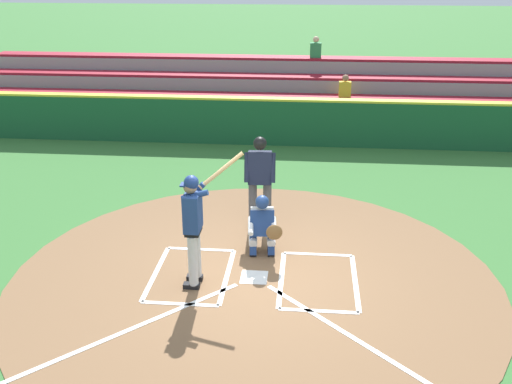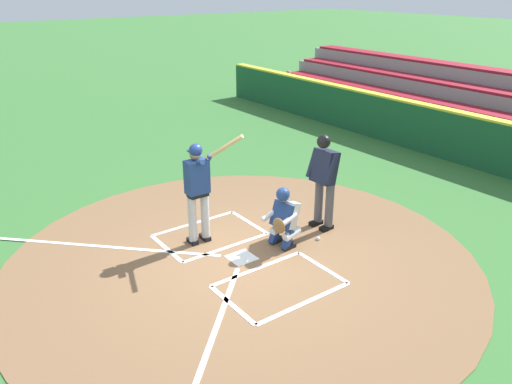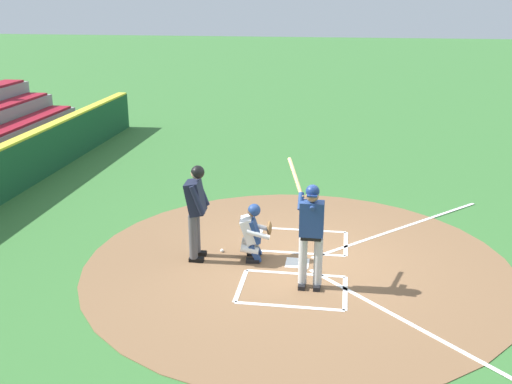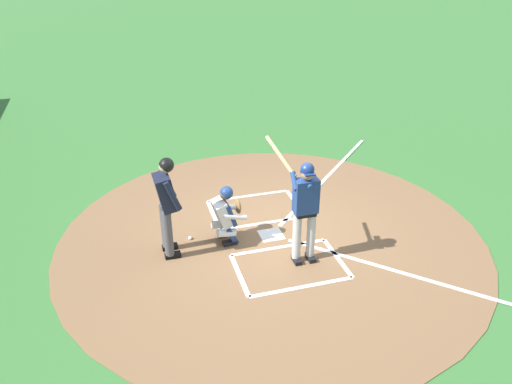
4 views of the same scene
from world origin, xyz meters
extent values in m
plane|color=#387033|center=(0.00, 0.00, 0.00)|extent=(120.00, 120.00, 0.00)
cylinder|color=brown|center=(0.00, 0.00, 0.01)|extent=(8.00, 8.00, 0.01)
cube|color=white|center=(0.00, 0.00, 0.01)|extent=(0.44, 0.44, 0.01)
cube|color=white|center=(-1.05, -0.90, 0.01)|extent=(1.20, 0.08, 0.01)
cube|color=white|center=(-1.05, 0.90, 0.01)|extent=(1.20, 0.08, 0.01)
cube|color=white|center=(-0.45, 0.00, 0.01)|extent=(0.08, 1.80, 0.01)
cube|color=white|center=(-1.65, 0.00, 0.01)|extent=(0.08, 1.80, 0.01)
cube|color=white|center=(1.05, -0.90, 0.01)|extent=(1.20, 0.08, 0.01)
cube|color=white|center=(1.05, 0.90, 0.01)|extent=(1.20, 0.08, 0.01)
cube|color=white|center=(0.45, 0.00, 0.01)|extent=(0.08, 1.80, 0.01)
cube|color=white|center=(1.65, 0.00, 0.01)|extent=(0.08, 1.80, 0.01)
cube|color=white|center=(2.10, 2.10, 0.01)|extent=(3.73, 3.73, 0.01)
cube|color=white|center=(-2.10, 2.10, 0.01)|extent=(3.73, 3.73, 0.01)
cylinder|color=#BCBCBC|center=(0.92, 0.42, 0.50)|extent=(0.15, 0.15, 0.84)
cube|color=black|center=(0.96, 0.42, 0.04)|extent=(0.26, 0.12, 0.09)
cylinder|color=#BCBCBC|center=(0.92, 0.16, 0.50)|extent=(0.15, 0.15, 0.84)
cube|color=black|center=(0.96, 0.16, 0.04)|extent=(0.26, 0.12, 0.09)
cube|color=black|center=(0.92, 0.29, 0.97)|extent=(0.22, 0.34, 0.10)
cube|color=navy|center=(0.92, 0.29, 1.28)|extent=(0.25, 0.40, 0.60)
sphere|color=#9E7051|center=(0.94, 0.29, 1.69)|extent=(0.21, 0.21, 0.21)
sphere|color=navy|center=(0.92, 0.29, 1.76)|extent=(0.23, 0.23, 0.23)
cube|color=navy|center=(1.03, 0.29, 1.73)|extent=(0.11, 0.17, 0.02)
cylinder|color=navy|center=(0.87, 0.30, 1.56)|extent=(0.43, 0.10, 0.21)
cylinder|color=navy|center=(0.87, 0.09, 1.56)|extent=(0.27, 0.09, 0.29)
cylinder|color=tan|center=(0.50, -0.03, 1.86)|extent=(0.69, 0.36, 0.53)
cylinder|color=tan|center=(0.82, 0.11, 1.62)|extent=(0.10, 0.10, 0.08)
cube|color=black|center=(-0.22, -0.87, 0.04)|extent=(0.15, 0.27, 0.09)
cube|color=navy|center=(-0.22, -0.83, 0.20)|extent=(0.14, 0.25, 0.37)
cylinder|color=silver|center=(-0.21, -0.93, 0.28)|extent=(0.19, 0.37, 0.21)
cube|color=black|center=(0.10, -0.84, 0.04)|extent=(0.15, 0.27, 0.09)
cube|color=navy|center=(0.09, -0.80, 0.20)|extent=(0.14, 0.25, 0.37)
cylinder|color=silver|center=(0.10, -0.90, 0.28)|extent=(0.19, 0.37, 0.21)
cube|color=silver|center=(-0.05, -0.92, 0.62)|extent=(0.43, 0.40, 0.52)
cube|color=navy|center=(-0.07, -0.81, 0.62)|extent=(0.44, 0.26, 0.46)
sphere|color=brown|center=(-0.06, -0.85, 0.99)|extent=(0.21, 0.21, 0.21)
sphere|color=navy|center=(-0.06, -0.83, 1.01)|extent=(0.24, 0.24, 0.24)
cylinder|color=silver|center=(-0.27, -0.77, 0.60)|extent=(0.14, 0.46, 0.20)
cylinder|color=silver|center=(0.13, -0.73, 0.60)|extent=(0.14, 0.46, 0.20)
ellipsoid|color=brown|center=(-0.29, -0.58, 0.57)|extent=(0.29, 0.13, 0.28)
cylinder|color=#4C4C51|center=(-0.07, -1.96, 0.51)|extent=(0.16, 0.16, 0.86)
cube|color=black|center=(-0.07, -1.91, 0.04)|extent=(0.14, 0.29, 0.09)
cylinder|color=#4C4C51|center=(0.21, -1.95, 0.51)|extent=(0.16, 0.16, 0.86)
cube|color=black|center=(0.21, -1.90, 0.04)|extent=(0.14, 0.29, 0.09)
cube|color=#191E33|center=(0.07, -1.92, 1.25)|extent=(0.46, 0.38, 0.66)
sphere|color=tan|center=(0.07, -1.88, 1.72)|extent=(0.22, 0.22, 0.22)
sphere|color=black|center=(0.07, -1.86, 1.74)|extent=(0.25, 0.25, 0.25)
cylinder|color=#191E33|center=(-0.18, -1.85, 1.28)|extent=(0.11, 0.29, 0.56)
cylinder|color=#191E33|center=(0.30, -1.83, 1.28)|extent=(0.11, 0.29, 0.56)
sphere|color=white|center=(-0.29, -1.51, 0.04)|extent=(0.07, 0.07, 0.07)
cube|color=#19512D|center=(0.00, -7.50, 0.62)|extent=(22.00, 0.36, 1.25)
cube|color=yellow|center=(0.00, -7.50, 1.28)|extent=(22.00, 0.32, 0.06)
cube|color=gray|center=(0.00, -8.53, 0.23)|extent=(20.00, 0.85, 0.45)
cube|color=maroon|center=(0.00, -8.53, 0.49)|extent=(19.60, 0.72, 0.08)
cube|color=gray|center=(0.00, -9.38, 0.45)|extent=(20.00, 0.85, 0.90)
cube|color=maroon|center=(0.00, -9.38, 0.94)|extent=(19.60, 0.72, 0.08)
cube|color=gray|center=(0.00, -10.22, 0.68)|extent=(20.00, 0.85, 1.35)
cube|color=maroon|center=(0.00, -10.22, 1.39)|extent=(19.60, 0.72, 0.08)
cube|color=gray|center=(0.00, -11.07, 0.90)|extent=(20.00, 0.85, 1.80)
cube|color=maroon|center=(0.00, -11.07, 1.84)|extent=(19.60, 0.72, 0.08)
cube|color=yellow|center=(-1.87, -9.32, 1.21)|extent=(0.36, 0.22, 0.46)
sphere|color=#9E7051|center=(-1.87, -9.32, 1.55)|extent=(0.20, 0.20, 0.20)
cube|color=#2D844C|center=(-0.96, -11.02, 2.11)|extent=(0.36, 0.22, 0.46)
sphere|color=beige|center=(-0.96, -11.02, 2.45)|extent=(0.20, 0.20, 0.20)
camera|label=1|loc=(-0.80, 8.40, 4.91)|focal=41.22mm
camera|label=2|loc=(-6.34, 4.31, 4.42)|focal=35.84mm
camera|label=3|loc=(10.13, 0.73, 4.85)|focal=41.46mm
camera|label=4|loc=(7.63, -2.54, 5.11)|focal=34.87mm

